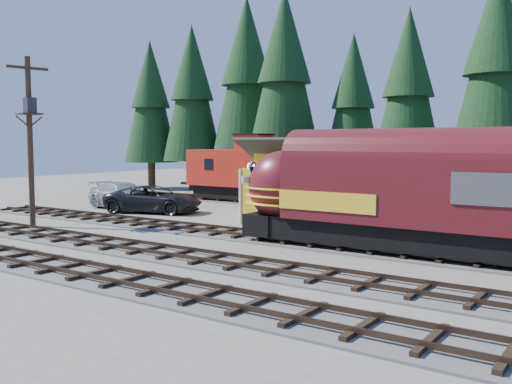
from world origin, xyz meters
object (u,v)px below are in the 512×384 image
Objects in this scene: depot at (352,177)px; pickup_truck_b at (123,196)px; utility_pole at (30,130)px; pickup_truck_a at (154,199)px; caboose at (244,171)px; locomotive at (386,198)px.

pickup_truck_b is at bearing -175.02° from depot.
utility_pole reaches higher than pickup_truck_a.
depot is 1.87× the size of pickup_truck_b.
depot reaches higher than pickup_truck_a.
caboose is 10.28m from pickup_truck_b.
pickup_truck_a is (-19.29, 4.72, -1.53)m from locomotive.
pickup_truck_b reaches higher than pickup_truck_a.
utility_pole reaches higher than caboose.
locomotive is at bearing -121.77° from pickup_truck_a.
utility_pole is 10.16m from pickup_truck_a.
depot is at bearing 45.86° from utility_pole.
locomotive is 2.27× the size of pickup_truck_a.
utility_pole is 1.46× the size of pickup_truck_b.
locomotive is 1.54× the size of caboose.
pickup_truck_b is (-2.28, 9.14, -4.71)m from utility_pole.
pickup_truck_b is (-4.58, -9.06, -1.61)m from caboose.
caboose is (-13.35, 7.50, -0.36)m from depot.
pickup_truck_a is at bearing 166.25° from locomotive.
pickup_truck_a is (1.09, 8.92, -4.74)m from utility_pole.
utility_pole is 1.45× the size of pickup_truck_a.
utility_pole is at bearing 155.02° from pickup_truck_a.
pickup_truck_b is at bearing 68.27° from pickup_truck_a.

